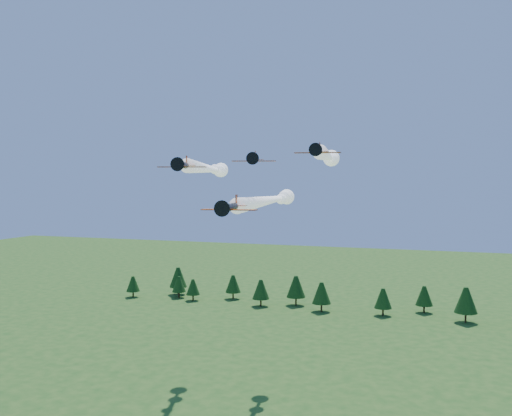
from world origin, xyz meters
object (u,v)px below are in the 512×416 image
(plane_lead, at_px, (271,200))
(plane_right, at_px, (328,157))
(plane_left, at_px, (210,169))
(plane_slot, at_px, (254,159))

(plane_lead, distance_m, plane_right, 14.61)
(plane_left, xyz_separation_m, plane_right, (27.15, -2.34, 2.23))
(plane_left, distance_m, plane_slot, 27.82)
(plane_lead, bearing_deg, plane_right, 3.82)
(plane_lead, bearing_deg, plane_left, 156.89)
(plane_left, height_order, plane_slot, plane_slot)
(plane_right, height_order, plane_slot, plane_right)
(plane_left, bearing_deg, plane_slot, -65.73)
(plane_right, xyz_separation_m, plane_slot, (-9.38, -19.03, -1.05))
(plane_lead, xyz_separation_m, plane_slot, (2.10, -16.84, 7.72))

